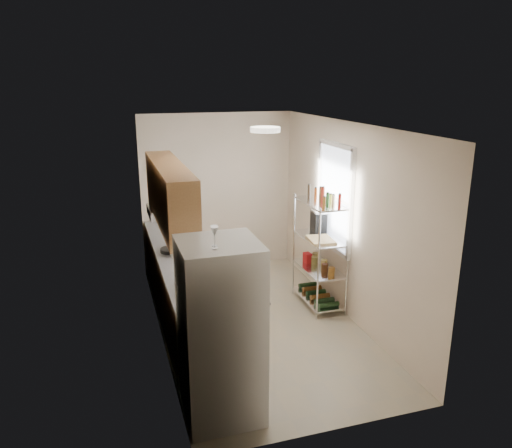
{
  "coord_description": "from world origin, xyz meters",
  "views": [
    {
      "loc": [
        -1.79,
        -5.7,
        3.13
      ],
      "look_at": [
        0.06,
        0.25,
        1.3
      ],
      "focal_mm": 35.0,
      "sensor_mm": 36.0,
      "label": 1
    }
  ],
  "objects": [
    {
      "name": "room",
      "position": [
        0.0,
        0.0,
        1.3
      ],
      "size": [
        2.52,
        4.42,
        2.62
      ],
      "color": "#ABA28A",
      "rests_on": "ground"
    },
    {
      "name": "counter_run",
      "position": [
        -0.92,
        0.44,
        0.45
      ],
      "size": [
        0.63,
        3.51,
        0.9
      ],
      "color": "#B6854E",
      "rests_on": "ground"
    },
    {
      "name": "upper_cabinets",
      "position": [
        -1.05,
        0.1,
        1.81
      ],
      "size": [
        0.33,
        2.2,
        0.72
      ],
      "primitive_type": "cube",
      "color": "#B6854E",
      "rests_on": "room"
    },
    {
      "name": "range_hood",
      "position": [
        -1.0,
        0.9,
        1.39
      ],
      "size": [
        0.5,
        0.6,
        0.12
      ],
      "primitive_type": "cube",
      "color": "#B7BABC",
      "rests_on": "room"
    },
    {
      "name": "window",
      "position": [
        1.23,
        0.35,
        1.55
      ],
      "size": [
        0.06,
        1.0,
        1.46
      ],
      "primitive_type": "cube",
      "color": "white",
      "rests_on": "room"
    },
    {
      "name": "bakers_rack",
      "position": [
        1.0,
        0.3,
        1.11
      ],
      "size": [
        0.45,
        0.9,
        1.73
      ],
      "color": "silver",
      "rests_on": "ground"
    },
    {
      "name": "ceiling_dome",
      "position": [
        0.0,
        -0.3,
        2.57
      ],
      "size": [
        0.34,
        0.34,
        0.05
      ],
      "primitive_type": "cylinder",
      "color": "white",
      "rests_on": "room"
    },
    {
      "name": "refrigerator",
      "position": [
        -0.87,
        -1.64,
        0.87
      ],
      "size": [
        0.72,
        0.72,
        1.74
      ],
      "primitive_type": "cube",
      "color": "silver",
      "rests_on": "ground"
    },
    {
      "name": "wine_glass_a",
      "position": [
        -0.93,
        -1.73,
        1.84
      ],
      "size": [
        0.07,
        0.07,
        0.18
      ],
      "primitive_type": null,
      "color": "silver",
      "rests_on": "refrigerator"
    },
    {
      "name": "wine_glass_b",
      "position": [
        -0.94,
        -1.8,
        1.84
      ],
      "size": [
        0.07,
        0.07,
        0.19
      ],
      "primitive_type": null,
      "color": "silver",
      "rests_on": "refrigerator"
    },
    {
      "name": "rice_cooker",
      "position": [
        -0.92,
        0.45,
        1.0
      ],
      "size": [
        0.26,
        0.26,
        0.21
      ],
      "primitive_type": "cylinder",
      "color": "silver",
      "rests_on": "counter_run"
    },
    {
      "name": "frying_pan_large",
      "position": [
        -1.02,
        0.63,
        0.92
      ],
      "size": [
        0.34,
        0.34,
        0.05
      ],
      "primitive_type": "cylinder",
      "rotation": [
        0.0,
        0.0,
        0.29
      ],
      "color": "black",
      "rests_on": "counter_run"
    },
    {
      "name": "frying_pan_small",
      "position": [
        -0.88,
        0.83,
        0.92
      ],
      "size": [
        0.26,
        0.26,
        0.04
      ],
      "primitive_type": "cylinder",
      "rotation": [
        0.0,
        0.0,
        0.28
      ],
      "color": "black",
      "rests_on": "counter_run"
    },
    {
      "name": "cutting_board",
      "position": [
        0.95,
        0.15,
        1.02
      ],
      "size": [
        0.36,
        0.44,
        0.03
      ],
      "primitive_type": "cube",
      "rotation": [
        0.0,
        0.0,
        -0.1
      ],
      "color": "tan",
      "rests_on": "bakers_rack"
    },
    {
      "name": "espresso_machine",
      "position": [
        1.1,
        0.57,
        1.16
      ],
      "size": [
        0.2,
        0.28,
        0.3
      ],
      "primitive_type": "cube",
      "rotation": [
        0.0,
        0.0,
        -0.1
      ],
      "color": "black",
      "rests_on": "bakers_rack"
    },
    {
      "name": "storage_bag",
      "position": [
        0.93,
        0.54,
        0.63
      ],
      "size": [
        0.1,
        0.13,
        0.14
      ],
      "primitive_type": "cube",
      "rotation": [
        0.0,
        0.0,
        0.11
      ],
      "color": "maroon",
      "rests_on": "bakers_rack"
    }
  ]
}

